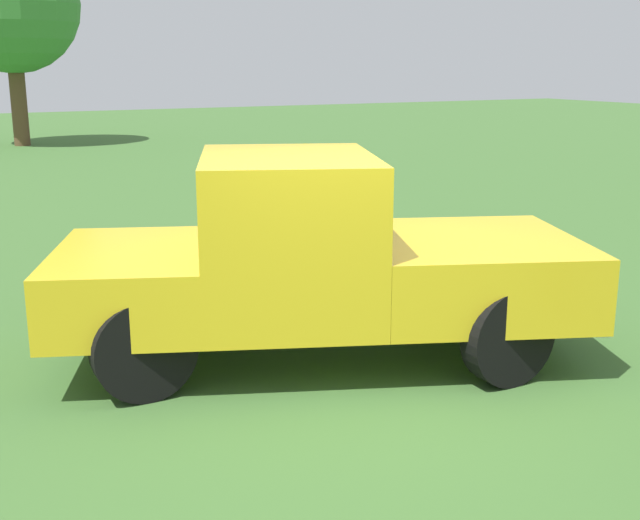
# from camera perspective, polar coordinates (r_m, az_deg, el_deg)

# --- Properties ---
(ground_plane) EXTENTS (80.00, 80.00, 0.00)m
(ground_plane) POSITION_cam_1_polar(r_m,az_deg,el_deg) (6.61, 1.14, -9.29)
(ground_plane) COLOR #3D662D
(pickup_truck) EXTENTS (5.00, 3.51, 1.84)m
(pickup_truck) POSITION_cam_1_polar(r_m,az_deg,el_deg) (7.06, -0.95, 0.43)
(pickup_truck) COLOR black
(pickup_truck) RESTS_ON ground_plane
(tree_side) EXTENTS (4.22, 4.22, 6.47)m
(tree_side) POSITION_cam_1_polar(r_m,az_deg,el_deg) (27.58, -21.26, 16.63)
(tree_side) COLOR brown
(tree_side) RESTS_ON ground_plane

